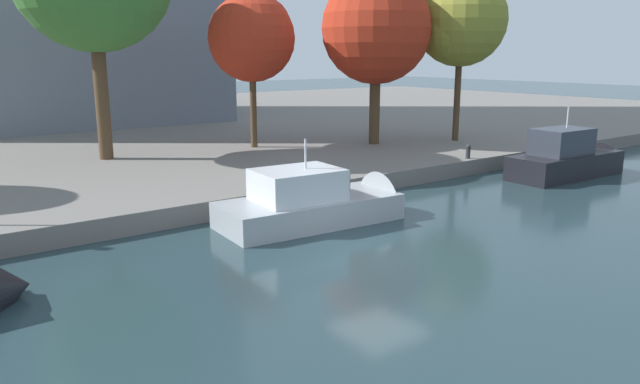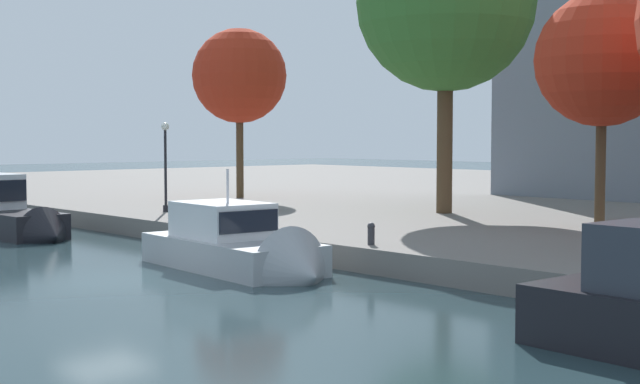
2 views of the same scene
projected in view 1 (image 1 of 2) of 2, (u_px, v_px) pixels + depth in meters
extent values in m
plane|color=#23383D|center=(380.00, 255.00, 18.35)|extent=(220.00, 220.00, 0.00)
cube|color=slate|center=(74.00, 131.00, 44.84)|extent=(120.00, 55.00, 0.77)
cone|color=black|center=(4.00, 289.00, 14.91)|extent=(1.25, 2.20, 2.17)
cube|color=#9EA3A8|center=(310.00, 216.00, 21.76)|extent=(6.80, 3.24, 1.36)
cone|color=#9EA3A8|center=(389.00, 203.00, 23.70)|extent=(1.39, 2.70, 2.62)
cube|color=silver|center=(298.00, 185.00, 21.22)|extent=(3.13, 2.42, 1.11)
cube|color=black|center=(325.00, 179.00, 21.81)|extent=(0.94, 2.12, 0.66)
cylinder|color=silver|center=(305.00, 154.00, 21.15)|extent=(0.08, 0.08, 1.05)
cube|color=black|center=(565.00, 170.00, 29.98)|extent=(6.67, 2.57, 1.65)
cone|color=black|center=(606.00, 162.00, 32.03)|extent=(1.28, 2.26, 2.22)
cube|color=#2D333D|center=(562.00, 142.00, 29.37)|extent=(3.03, 1.98, 1.28)
cube|color=black|center=(575.00, 138.00, 30.00)|extent=(0.85, 1.78, 0.77)
cylinder|color=silver|center=(568.00, 117.00, 29.30)|extent=(0.08, 0.08, 1.04)
cylinder|color=#2D2D33|center=(468.00, 153.00, 30.75)|extent=(0.24, 0.24, 0.54)
sphere|color=#2D2D33|center=(468.00, 147.00, 30.67)|extent=(0.26, 0.26, 0.26)
cylinder|color=#2D2D33|center=(325.00, 173.00, 25.79)|extent=(0.22, 0.22, 0.51)
sphere|color=#2D2D33|center=(325.00, 165.00, 25.71)|extent=(0.24, 0.24, 0.24)
cylinder|color=#4C3823|center=(102.00, 97.00, 30.02)|extent=(0.69, 0.69, 6.27)
cylinder|color=#4C3823|center=(375.00, 108.00, 35.50)|extent=(0.63, 0.63, 4.31)
sphere|color=#B22D19|center=(376.00, 29.00, 34.48)|extent=(6.36, 6.36, 6.36)
sphere|color=#B22D19|center=(379.00, 23.00, 36.22)|extent=(3.26, 3.26, 3.26)
sphere|color=#B22D19|center=(352.00, 22.00, 33.83)|extent=(3.12, 3.12, 3.12)
cylinder|color=#4C3823|center=(253.00, 110.00, 34.17)|extent=(0.37, 0.37, 4.30)
sphere|color=#B22D19|center=(252.00, 38.00, 33.28)|extent=(4.86, 4.86, 4.86)
sphere|color=#B22D19|center=(235.00, 32.00, 33.56)|extent=(2.44, 2.44, 2.44)
sphere|color=#B22D19|center=(263.00, 25.00, 34.39)|extent=(3.21, 3.21, 3.21)
cylinder|color=#4C3823|center=(457.00, 98.00, 36.80)|extent=(0.39, 0.39, 5.18)
sphere|color=olive|center=(461.00, 20.00, 35.76)|extent=(5.50, 5.50, 5.50)
sphere|color=olive|center=(448.00, 31.00, 35.30)|extent=(3.36, 3.36, 3.36)
sphere|color=olive|center=(467.00, 28.00, 35.23)|extent=(2.80, 2.80, 2.80)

